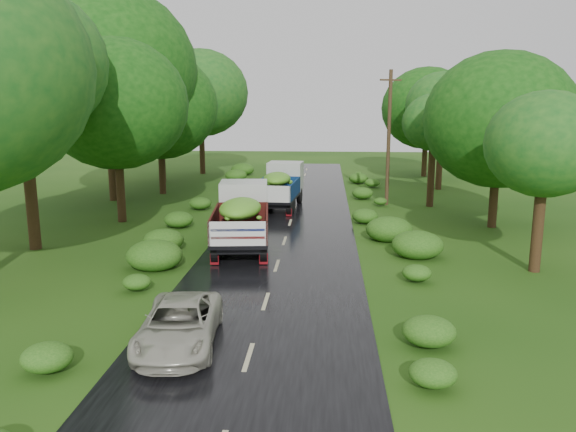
# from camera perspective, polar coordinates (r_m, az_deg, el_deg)

# --- Properties ---
(ground) EXTENTS (120.00, 120.00, 0.00)m
(ground) POSITION_cam_1_polar(r_m,az_deg,el_deg) (14.45, -4.04, -14.15)
(ground) COLOR #183F0D
(ground) RESTS_ON ground
(road) EXTENTS (6.50, 80.00, 0.02)m
(road) POSITION_cam_1_polar(r_m,az_deg,el_deg) (19.04, -1.95, -7.64)
(road) COLOR black
(road) RESTS_ON ground
(road_lines) EXTENTS (0.12, 69.60, 0.00)m
(road_lines) POSITION_cam_1_polar(r_m,az_deg,el_deg) (19.98, -1.66, -6.67)
(road_lines) COLOR #BFB78C
(road_lines) RESTS_ON road
(truck_near) EXTENTS (2.83, 6.47, 2.64)m
(truck_near) POSITION_cam_1_polar(r_m,az_deg,el_deg) (24.45, -4.69, 0.24)
(truck_near) COLOR black
(truck_near) RESTS_ON ground
(truck_far) EXTENTS (2.65, 6.25, 2.56)m
(truck_far) POSITION_cam_1_polar(r_m,az_deg,el_deg) (33.70, -0.75, 3.30)
(truck_far) COLOR black
(truck_far) RESTS_ON ground
(car) EXTENTS (2.28, 4.33, 1.16)m
(car) POSITION_cam_1_polar(r_m,az_deg,el_deg) (15.05, -11.00, -10.76)
(car) COLOR #B3B29F
(car) RESTS_ON road
(utility_pole) EXTENTS (1.35, 0.67, 8.16)m
(utility_pole) POSITION_cam_1_polar(r_m,az_deg,el_deg) (34.94, 10.20, 7.95)
(utility_pole) COLOR #382616
(utility_pole) RESTS_ON ground
(trees_left) EXTENTS (7.23, 35.44, 10.40)m
(trees_left) POSITION_cam_1_polar(r_m,az_deg,el_deg) (35.82, -16.48, 12.29)
(trees_left) COLOR black
(trees_left) RESTS_ON ground
(trees_right) EXTENTS (5.42, 31.22, 7.51)m
(trees_right) POSITION_cam_1_polar(r_m,az_deg,el_deg) (37.32, 16.67, 9.76)
(trees_right) COLOR black
(trees_right) RESTS_ON ground
(shrubs) EXTENTS (11.90, 44.00, 0.70)m
(shrubs) POSITION_cam_1_polar(r_m,az_deg,el_deg) (27.59, -0.05, -0.85)
(shrubs) COLOR #205614
(shrubs) RESTS_ON ground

